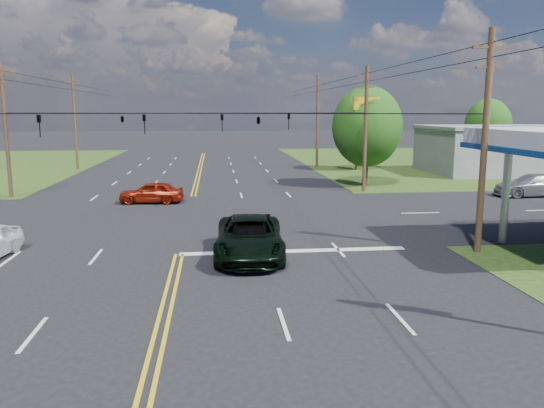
{
  "coord_description": "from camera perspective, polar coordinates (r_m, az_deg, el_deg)",
  "views": [
    {
      "loc": [
        1.59,
        -18.45,
        6.1
      ],
      "look_at": [
        4.25,
        6.0,
        1.8
      ],
      "focal_mm": 35.0,
      "sensor_mm": 36.0,
      "label": 1
    }
  ],
  "objects": [
    {
      "name": "pole_nw",
      "position": [
        42.08,
        -26.72,
        7.27
      ],
      "size": [
        1.6,
        0.28,
        9.5
      ],
      "color": "#3E261A",
      "rests_on": "ground"
    },
    {
      "name": "sedan_far",
      "position": [
        43.01,
        26.22,
        1.84
      ],
      "size": [
        5.62,
        2.34,
        1.62
      ],
      "primitive_type": "imported",
      "rotation": [
        0.0,
        0.0,
        -1.56
      ],
      "color": "#9D9CA1",
      "rests_on": "ground"
    },
    {
      "name": "pole_se",
      "position": [
        24.33,
        21.92,
        6.42
      ],
      "size": [
        1.6,
        0.28,
        9.5
      ],
      "color": "#3E261A",
      "rests_on": "ground"
    },
    {
      "name": "power_lines",
      "position": [
        28.61,
        -9.7,
        14.8
      ],
      "size": [
        26.04,
        100.0,
        0.64
      ],
      "color": "black",
      "rests_on": "ground"
    },
    {
      "name": "ground",
      "position": [
        31.1,
        -9.02,
        -1.51
      ],
      "size": [
        280.0,
        280.0,
        0.0
      ],
      "primitive_type": "plane",
      "color": "black",
      "rests_on": "ground"
    },
    {
      "name": "retail_ne",
      "position": [
        58.03,
        23.23,
        5.28
      ],
      "size": [
        14.0,
        10.0,
        4.4
      ],
      "primitive_type": "cube",
      "color": "slate",
      "rests_on": "ground"
    },
    {
      "name": "pickup_dkgreen",
      "position": [
        22.48,
        -2.45,
        -3.6
      ],
      "size": [
        3.17,
        6.25,
        1.69
      ],
      "primitive_type": "imported",
      "rotation": [
        0.0,
        0.0,
        -0.06
      ],
      "color": "black",
      "rests_on": "ground"
    },
    {
      "name": "sedan_red",
      "position": [
        36.6,
        -12.85,
        1.23
      ],
      "size": [
        4.38,
        2.05,
        1.45
      ],
      "primitive_type": "imported",
      "rotation": [
        0.0,
        0.0,
        -1.65
      ],
      "color": "maroon",
      "rests_on": "ground"
    },
    {
      "name": "span_wire_signals",
      "position": [
        30.49,
        -9.33,
        9.6
      ],
      "size": [
        26.0,
        18.0,
        1.13
      ],
      "color": "black",
      "rests_on": "ground"
    },
    {
      "name": "pole_left_far",
      "position": [
        60.25,
        -20.45,
        8.43
      ],
      "size": [
        1.6,
        0.28,
        10.0
      ],
      "color": "#3E261A",
      "rests_on": "ground"
    },
    {
      "name": "stop_bar",
      "position": [
        23.52,
        2.35,
        -5.12
      ],
      "size": [
        10.0,
        0.5,
        0.02
      ],
      "primitive_type": "cube",
      "color": "silver",
      "rests_on": "ground"
    },
    {
      "name": "polesign_ne",
      "position": [
        42.12,
        10.06,
        9.07
      ],
      "size": [
        2.01,
        0.26,
        7.3
      ],
      "color": "#A5A5AA",
      "rests_on": "ground"
    },
    {
      "name": "grass_ne",
      "position": [
        71.09,
        21.92,
        4.29
      ],
      "size": [
        46.0,
        48.0,
        0.03
      ],
      "primitive_type": "cube",
      "color": "#203C13",
      "rests_on": "ground"
    },
    {
      "name": "tree_far_r",
      "position": [
        68.61,
        22.21,
        7.9
      ],
      "size": [
        5.32,
        5.32,
        7.63
      ],
      "color": "#3E261A",
      "rests_on": "ground"
    },
    {
      "name": "tree_right_b",
      "position": [
        56.49,
        9.19,
        7.89
      ],
      "size": [
        4.94,
        4.94,
        7.09
      ],
      "color": "#3E261A",
      "rests_on": "ground"
    },
    {
      "name": "suv_black",
      "position": [
        22.35,
        -2.42,
        -3.99
      ],
      "size": [
        2.57,
        5.2,
        1.45
      ],
      "primitive_type": "imported",
      "rotation": [
        0.0,
        0.0,
        -0.11
      ],
      "color": "black",
      "rests_on": "ground"
    },
    {
      "name": "tree_right_a",
      "position": [
        44.25,
        10.19,
        8.18
      ],
      "size": [
        5.7,
        5.7,
        8.18
      ],
      "color": "#3E261A",
      "rests_on": "ground"
    },
    {
      "name": "pole_ne",
      "position": [
        41.09,
        10.02,
        8.13
      ],
      "size": [
        1.6,
        0.28,
        9.5
      ],
      "color": "#3E261A",
      "rests_on": "ground"
    },
    {
      "name": "pole_right_far",
      "position": [
        59.56,
        4.9,
        9.0
      ],
      "size": [
        1.6,
        0.28,
        10.0
      ],
      "color": "#3E261A",
      "rests_on": "ground"
    }
  ]
}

